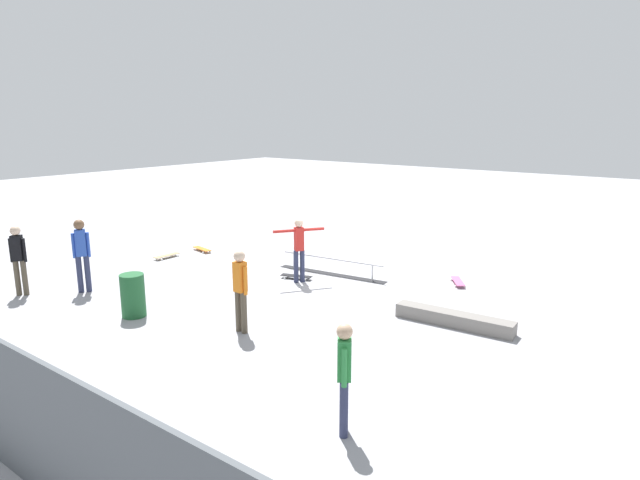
{
  "coord_description": "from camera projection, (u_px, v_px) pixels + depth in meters",
  "views": [
    {
      "loc": [
        -7.58,
        10.84,
        3.99
      ],
      "look_at": [
        0.39,
        0.24,
        1.0
      ],
      "focal_mm": 30.79,
      "sensor_mm": 36.0,
      "label": 1
    }
  ],
  "objects": [
    {
      "name": "loose_skateboard_natural",
      "position": [
        167.0,
        255.0,
        15.82
      ],
      "size": [
        0.26,
        0.8,
        0.09
      ],
      "rotation": [
        0.0,
        0.0,
        1.57
      ],
      "color": "tan",
      "rests_on": "ground_plane"
    },
    {
      "name": "skater_main",
      "position": [
        299.0,
        245.0,
        13.34
      ],
      "size": [
        0.79,
        1.1,
        1.59
      ],
      "rotation": [
        0.0,
        0.0,
        0.97
      ],
      "color": "#2D3351",
      "rests_on": "ground_plane"
    },
    {
      "name": "bystander_green_shirt",
      "position": [
        344.0,
        373.0,
        6.88
      ],
      "size": [
        0.26,
        0.32,
        1.51
      ],
      "rotation": [
        0.0,
        0.0,
        5.31
      ],
      "color": "#2D3351",
      "rests_on": "ground_plane"
    },
    {
      "name": "bystander_blue_shirt",
      "position": [
        81.0,
        251.0,
        12.58
      ],
      "size": [
        0.29,
        0.37,
        1.71
      ],
      "rotation": [
        0.0,
        0.0,
        1.0
      ],
      "color": "#2D3351",
      "rests_on": "ground_plane"
    },
    {
      "name": "ground_plane",
      "position": [
        338.0,
        279.0,
        13.78
      ],
      "size": [
        60.0,
        60.0,
        0.0
      ],
      "primitive_type": "plane",
      "color": "#9E9EA3"
    },
    {
      "name": "skateboard_main",
      "position": [
        296.0,
        276.0,
        13.78
      ],
      "size": [
        0.82,
        0.44,
        0.09
      ],
      "rotation": [
        0.0,
        0.0,
        3.46
      ],
      "color": "black",
      "rests_on": "ground_plane"
    },
    {
      "name": "trash_bin",
      "position": [
        133.0,
        295.0,
        11.13
      ],
      "size": [
        0.48,
        0.48,
        0.89
      ],
      "primitive_type": "cylinder",
      "color": "#1E592D",
      "rests_on": "ground_plane"
    },
    {
      "name": "bystander_orange_shirt",
      "position": [
        240.0,
        286.0,
        10.21
      ],
      "size": [
        0.36,
        0.22,
        1.59
      ],
      "rotation": [
        0.0,
        0.0,
        3.08
      ],
      "color": "brown",
      "rests_on": "ground_plane"
    },
    {
      "name": "grind_rail",
      "position": [
        332.0,
        267.0,
        14.17
      ],
      "size": [
        3.08,
        0.55,
        0.44
      ],
      "rotation": [
        0.0,
        0.0,
        0.1
      ],
      "color": "black",
      "rests_on": "ground_plane"
    },
    {
      "name": "bystander_black_shirt",
      "position": [
        18.0,
        256.0,
        12.36
      ],
      "size": [
        0.32,
        0.29,
        1.62
      ],
      "rotation": [
        0.0,
        0.0,
        0.72
      ],
      "color": "brown",
      "rests_on": "ground_plane"
    },
    {
      "name": "skate_ledge",
      "position": [
        454.0,
        319.0,
        10.69
      ],
      "size": [
        2.35,
        0.49,
        0.27
      ],
      "primitive_type": "cube",
      "rotation": [
        0.0,
        0.0,
        0.06
      ],
      "color": "gray",
      "rests_on": "ground_plane"
    },
    {
      "name": "loose_skateboard_orange",
      "position": [
        202.0,
        249.0,
        16.61
      ],
      "size": [
        0.82,
        0.38,
        0.09
      ],
      "rotation": [
        0.0,
        0.0,
        6.08
      ],
      "color": "orange",
      "rests_on": "ground_plane"
    },
    {
      "name": "loose_skateboard_pink",
      "position": [
        458.0,
        281.0,
        13.35
      ],
      "size": [
        0.62,
        0.77,
        0.09
      ],
      "rotation": [
        0.0,
        0.0,
        5.31
      ],
      "color": "#E05993",
      "rests_on": "ground_plane"
    }
  ]
}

